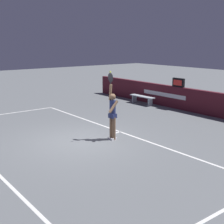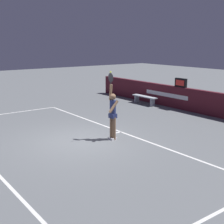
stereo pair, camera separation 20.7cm
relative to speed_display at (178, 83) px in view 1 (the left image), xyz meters
name	(u,v)px [view 1 (the left image)]	position (x,y,z in m)	size (l,w,h in m)	color
ground_plane	(80,141)	(1.59, -7.18, -1.41)	(60.00, 60.00, 0.00)	slate
court_lines	(63,145)	(1.59, -7.88, -1.41)	(12.13, 5.35, 0.00)	white
back_wall	(202,102)	(1.58, 0.00, -0.82)	(16.58, 0.25, 1.18)	#4B1620
speed_display	(178,83)	(0.00, 0.00, 0.00)	(0.73, 0.16, 0.47)	black
tennis_player	(112,112)	(2.16, -6.12, -0.39)	(0.46, 0.43, 2.47)	brown
tennis_ball	(110,72)	(2.18, -6.23, 1.09)	(0.06, 0.06, 0.06)	#CCE335
courtside_bench_near	(142,98)	(-2.08, -0.66, -1.04)	(1.76, 0.37, 0.48)	#ADB6C1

